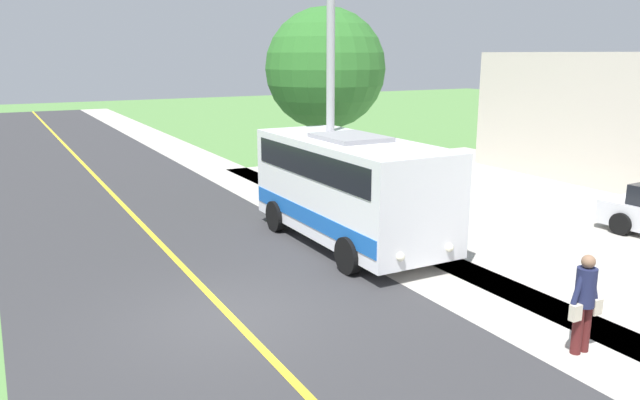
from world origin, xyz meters
TOP-DOWN VIEW (x-y plane):
  - ground_plane at (0.00, 0.00)m, footprint 120.00×120.00m
  - road_surface at (0.00, 0.00)m, footprint 8.00×100.00m
  - sidewalk at (-5.20, 0.00)m, footprint 2.40×100.00m
  - road_centre_line at (0.00, 0.00)m, footprint 0.16×100.00m
  - shuttle_bus_front at (-4.56, -2.97)m, footprint 2.78×6.70m
  - pedestrian_with_bags at (-4.81, 4.34)m, footprint 0.72×0.34m
  - street_light_pole at (-4.87, -4.80)m, footprint 1.97×0.24m
  - tree_curbside at (-7.40, -9.42)m, footprint 4.45×4.45m

SIDE VIEW (x-z plane):
  - ground_plane at x=0.00m, z-range 0.00..0.00m
  - sidewalk at x=-5.20m, z-range 0.00..0.01m
  - road_surface at x=0.00m, z-range 0.00..0.01m
  - road_centre_line at x=0.00m, z-range 0.01..0.01m
  - pedestrian_with_bags at x=-4.81m, z-range 0.07..1.85m
  - shuttle_bus_front at x=-4.56m, z-range 0.15..3.12m
  - street_light_pole at x=-4.87m, z-range 0.40..7.93m
  - tree_curbside at x=-7.40m, z-range 1.14..7.88m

